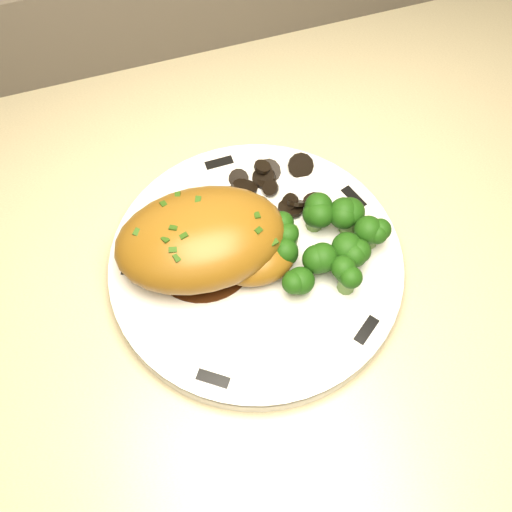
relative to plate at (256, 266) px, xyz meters
name	(u,v)px	position (x,y,z in m)	size (l,w,h in m)	color
plate	(256,266)	(0.00, 0.00, 0.00)	(0.28, 0.28, 0.02)	white
rim_accent_0	(354,198)	(0.12, 0.04, 0.01)	(0.03, 0.01, 0.00)	black
rim_accent_1	(219,163)	(0.00, 0.12, 0.01)	(0.03, 0.01, 0.00)	black
rim_accent_2	(128,261)	(-0.12, 0.04, 0.01)	(0.03, 0.01, 0.00)	black
rim_accent_3	(213,379)	(-0.07, -0.10, 0.01)	(0.03, 0.01, 0.00)	black
rim_accent_4	(366,330)	(0.07, -0.10, 0.01)	(0.03, 0.01, 0.00)	black
gravy_pool	(203,255)	(-0.05, 0.02, 0.01)	(0.10, 0.10, 0.00)	#331709
chicken_breast	(207,241)	(-0.04, 0.02, 0.04)	(0.17, 0.12, 0.06)	brown
mushroom_pile	(265,195)	(0.03, 0.07, 0.01)	(0.10, 0.07, 0.03)	black
broccoli_florets	(325,245)	(0.06, -0.01, 0.03)	(0.12, 0.10, 0.04)	#517531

